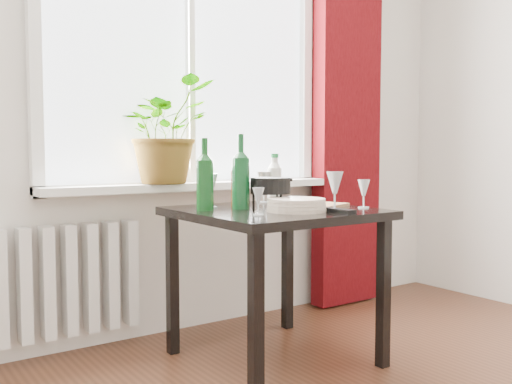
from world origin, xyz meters
TOP-DOWN VIEW (x-y plane):
  - window at (0.00, 2.22)m, footprint 1.72×0.08m
  - windowsill at (0.00, 2.15)m, footprint 1.72×0.20m
  - curtain at (1.12, 2.12)m, footprint 0.50×0.12m
  - radiator at (-0.75, 2.18)m, footprint 0.80×0.10m
  - table at (0.10, 1.55)m, footprint 0.85×0.85m
  - potted_plant at (-0.20, 2.12)m, footprint 0.63×0.59m
  - wine_bottle_left at (-0.21, 1.67)m, footprint 0.09×0.09m
  - wine_bottle_right at (-0.03, 1.64)m, footprint 0.10×0.10m
  - bottle_amber at (0.03, 1.77)m, footprint 0.08×0.08m
  - cleaning_bottle at (0.30, 1.82)m, footprint 0.10×0.10m
  - wineglass_front_right at (0.30, 1.34)m, footprint 0.08×0.08m
  - wineglass_far_right at (0.48, 1.33)m, footprint 0.07×0.07m
  - wineglass_back_center at (0.24, 1.84)m, footprint 0.09×0.09m
  - wineglass_back_left at (-0.13, 1.77)m, footprint 0.09×0.09m
  - wineglass_front_left at (-0.13, 1.35)m, footprint 0.05×0.05m
  - plate_stack at (0.11, 1.39)m, footprint 0.35×0.35m
  - fondue_pot at (0.09, 1.57)m, footprint 0.26×0.24m
  - tv_remote at (0.23, 1.24)m, footprint 0.05×0.18m
  - cutting_board at (0.36, 1.49)m, footprint 0.30×0.25m

SIDE VIEW (x-z plane):
  - radiator at x=-0.75m, z-range 0.10..0.66m
  - table at x=0.10m, z-range 0.28..1.02m
  - cutting_board at x=0.36m, z-range 0.74..0.75m
  - tv_remote at x=0.23m, z-range 0.74..0.76m
  - plate_stack at x=0.11m, z-range 0.74..0.80m
  - wineglass_front_left at x=-0.13m, z-range 0.74..0.86m
  - wineglass_far_right at x=0.48m, z-range 0.74..0.88m
  - fondue_pot at x=0.09m, z-range 0.74..0.89m
  - windowsill at x=0.00m, z-range 0.80..0.84m
  - wineglass_back_left at x=-0.13m, z-range 0.74..0.91m
  - wineglass_back_center at x=0.24m, z-range 0.74..0.91m
  - wineglass_front_right at x=0.30m, z-range 0.74..0.93m
  - cleaning_bottle at x=0.30m, z-range 0.74..1.00m
  - bottle_amber at x=0.03m, z-range 0.74..1.00m
  - wine_bottle_left at x=-0.21m, z-range 0.74..1.08m
  - wine_bottle_right at x=-0.03m, z-range 0.74..1.11m
  - potted_plant at x=-0.20m, z-range 0.84..1.40m
  - curtain at x=1.12m, z-range 0.01..2.58m
  - window at x=0.00m, z-range 0.79..2.41m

